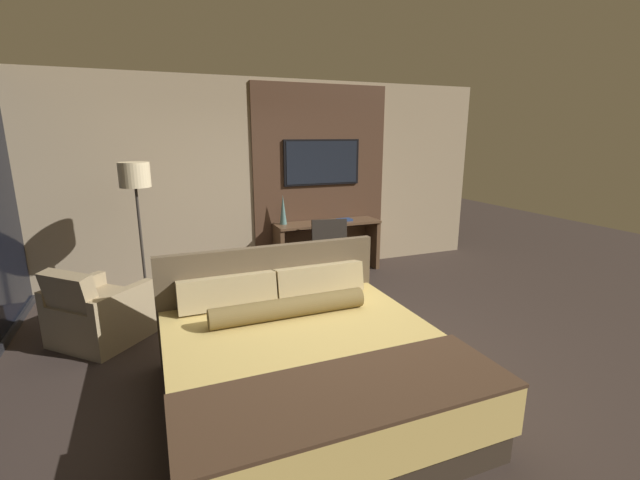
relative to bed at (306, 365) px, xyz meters
The scene contains 10 objects.
ground_plane 0.91m from the bed, 52.35° to the left, with size 16.00×16.00×0.00m, color #332823.
wall_back_tv_panel 3.50m from the bed, 79.06° to the left, with size 7.20×0.09×2.80m.
bed is the anchor object (origin of this frame).
desk 3.34m from the bed, 64.51° to the left, with size 1.59×0.45×0.77m.
tv 3.74m from the bed, 65.79° to the left, with size 1.19×0.04×0.67m.
desk_chair 2.73m from the bed, 62.55° to the left, with size 0.62×0.62×0.90m.
armchair_by_window 2.35m from the bed, 132.33° to the left, with size 1.06×1.06×0.81m.
floor_lamp 2.96m from the bed, 114.48° to the left, with size 0.34×0.34×1.74m.
vase_tall 3.24m from the bed, 75.79° to the left, with size 0.10×0.10×0.43m.
book 3.45m from the bed, 60.06° to the left, with size 0.22×0.15×0.03m.
Camera 1 is at (-1.52, -3.45, 2.04)m, focal length 24.00 mm.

